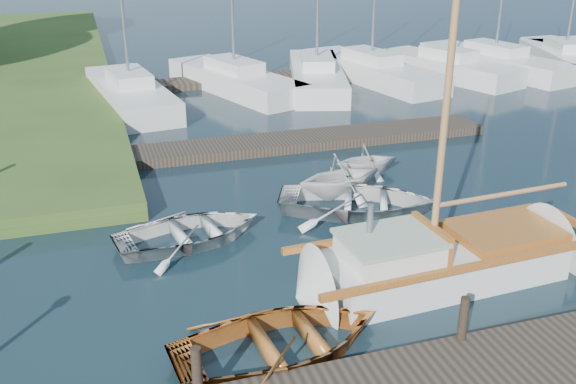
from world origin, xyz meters
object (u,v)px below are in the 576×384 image
object	(u,v)px
mooring_post_1	(197,371)
marina_boat_0	(130,91)
sailboat	(446,262)
marina_boat_5	(494,60)
tender_c	(358,197)
marina_boat_1	(234,78)
dinghy	(280,336)
marina_boat_4	(447,65)
marina_boat_6	(564,57)
marina_boat_2	(317,73)
mooring_post_2	(463,318)
tender_d	(367,157)
tender_b	(340,173)
tender_a	(190,228)
marina_boat_3	(371,68)

from	to	relation	value
mooring_post_1	marina_boat_0	size ratio (longest dim) A/B	0.08
sailboat	marina_boat_5	size ratio (longest dim) A/B	0.97
tender_c	marina_boat_1	world-z (taller)	marina_boat_1
sailboat	marina_boat_0	bearing A→B (deg)	104.04
dinghy	marina_boat_4	size ratio (longest dim) A/B	0.34
marina_boat_5	marina_boat_6	world-z (taller)	marina_boat_5
marina_boat_5	marina_boat_2	bearing A→B (deg)	79.09
marina_boat_2	marina_boat_5	bearing A→B (deg)	-71.53
mooring_post_1	mooring_post_2	xyz separation A→B (m)	(4.50, 0.00, 0.00)
tender_d	tender_b	bearing A→B (deg)	134.65
marina_boat_1	tender_d	bearing A→B (deg)	168.03
marina_boat_2	marina_boat_5	world-z (taller)	marina_boat_2
tender_b	marina_boat_6	size ratio (longest dim) A/B	0.27
mooring_post_2	tender_b	distance (m)	7.17
marina_boat_0	marina_boat_5	size ratio (longest dim) A/B	1.01
sailboat	marina_boat_2	distance (m)	17.30
mooring_post_2	sailboat	xyz separation A→B (m)	(1.10, 2.37, -0.36)
tender_a	marina_boat_3	distance (m)	17.86
mooring_post_2	marina_boat_4	world-z (taller)	marina_boat_4
marina_boat_3	tender_b	bearing A→B (deg)	140.00
mooring_post_1	tender_b	xyz separation A→B (m)	(5.15, 7.14, -0.06)
tender_a	marina_boat_3	xyz separation A→B (m)	(10.95, 14.11, 0.23)
marina_boat_2	marina_boat_4	size ratio (longest dim) A/B	1.15
marina_boat_3	marina_boat_6	distance (m)	10.65
marina_boat_4	marina_boat_3	bearing A→B (deg)	65.01
dinghy	marina_boat_3	bearing A→B (deg)	-34.56
tender_b	marina_boat_6	world-z (taller)	marina_boat_6
marina_boat_3	marina_boat_5	distance (m)	6.75
sailboat	dinghy	xyz separation A→B (m)	(-4.03, -1.48, 0.04)
mooring_post_1	tender_b	distance (m)	8.80
dinghy	marina_boat_6	bearing A→B (deg)	-54.57
mooring_post_2	marina_boat_0	size ratio (longest dim) A/B	0.08
tender_d	marina_boat_4	xyz separation A→B (m)	(9.01, 10.78, 0.08)
mooring_post_1	marina_boat_2	size ratio (longest dim) A/B	0.06
mooring_post_1	marina_boat_6	distance (m)	29.59
sailboat	marina_boat_5	bearing A→B (deg)	50.10
mooring_post_1	marina_boat_1	distance (m)	20.28
sailboat	marina_boat_4	distance (m)	19.58
dinghy	marina_boat_0	distance (m)	17.66
tender_a	marina_boat_3	size ratio (longest dim) A/B	0.26
mooring_post_2	tender_a	world-z (taller)	mooring_post_2
tender_a	marina_boat_4	world-z (taller)	marina_boat_4
marina_boat_0	marina_boat_6	xyz separation A→B (m)	(21.83, 0.81, -0.01)
mooring_post_2	marina_boat_2	world-z (taller)	marina_boat_2
tender_c	marina_boat_6	xyz separation A→B (m)	(17.24, 13.41, 0.14)
tender_b	tender_c	bearing A→B (deg)	171.29
dinghy	marina_boat_6	world-z (taller)	marina_boat_6
marina_boat_4	tender_d	bearing A→B (deg)	121.80
tender_c	marina_boat_2	world-z (taller)	marina_boat_2
tender_c	marina_boat_6	bearing A→B (deg)	-28.02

